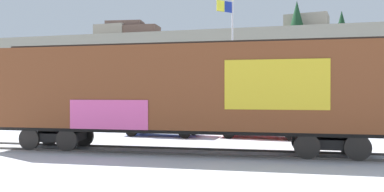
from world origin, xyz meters
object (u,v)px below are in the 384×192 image
parked_car_blue (162,120)px  parked_car_red (260,122)px  freight_car (183,90)px  flagpole (230,48)px

parked_car_blue → parked_car_red: 5.37m
parked_car_red → freight_car: bearing=-114.6°
flagpole → parked_car_blue: bearing=-121.2°
flagpole → parked_car_blue: 7.39m
freight_car → parked_car_blue: size_ratio=3.57×
parked_car_blue → flagpole: bearing=58.8°
flagpole → parked_car_red: size_ratio=1.83×
parked_car_blue → parked_car_red: parked_car_blue is taller
flagpole → freight_car: bearing=-91.8°
freight_car → flagpole: 10.71m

